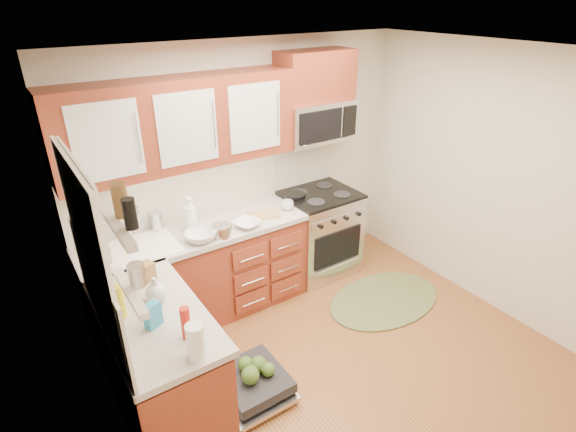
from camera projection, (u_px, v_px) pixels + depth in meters
floor at (357, 373)px, 3.75m from camera, size 3.50×3.50×0.00m
ceiling at (386, 59)px, 2.63m from camera, size 3.50×3.50×0.00m
wall_back at (248, 171)px, 4.49m from camera, size 3.50×0.04×2.50m
wall_left at (119, 339)px, 2.32m from camera, size 0.04×3.50×2.50m
wall_right at (511, 189)px, 4.07m from camera, size 0.04×3.50×2.50m
base_cabinet_back at (201, 276)px, 4.28m from camera, size 2.05×0.60×0.85m
base_cabinet_left at (160, 369)px, 3.23m from camera, size 0.60×1.25×0.85m
countertop_back at (196, 233)px, 4.06m from camera, size 2.07×0.64×0.05m
countertop_left at (153, 316)px, 3.02m from camera, size 0.64×1.27×0.05m
backsplash_back at (180, 191)px, 4.14m from camera, size 2.05×0.02×0.57m
backsplash_left at (99, 293)px, 2.74m from camera, size 0.02×1.25×0.57m
upper_cabinets at (179, 124)px, 3.72m from camera, size 2.05×0.35×0.75m
cabinet_over_mw at (315, 75)px, 4.30m from camera, size 0.76×0.35×0.47m
range at (319, 233)px, 4.94m from camera, size 0.76×0.64×0.95m
microwave at (316, 121)px, 4.48m from camera, size 0.76×0.38×0.40m
sink at (141, 261)px, 3.83m from camera, size 0.62×0.50×0.26m
dishwasher at (249, 386)px, 3.50m from camera, size 0.70×0.60×0.20m
window at (88, 247)px, 2.56m from camera, size 0.03×1.05×1.05m
window_blind at (81, 193)px, 2.43m from camera, size 0.02×0.96×0.40m
shelf_upper at (117, 227)px, 1.72m from camera, size 0.04×0.40×0.03m
shelf_lower at (129, 291)px, 1.85m from camera, size 0.04×0.40×0.03m
rug at (384, 300)px, 4.63m from camera, size 1.47×1.19×0.02m
skillet at (295, 196)px, 4.63m from camera, size 0.24×0.24×0.04m
stock_pot at (222, 231)px, 3.93m from camera, size 0.23×0.23×0.11m
cutting_board at (264, 214)px, 4.32m from camera, size 0.33×0.26×0.02m
canister at (157, 221)px, 4.03m from camera, size 0.14×0.14×0.17m
paper_towel_roll at (196, 342)px, 2.60m from camera, size 0.13×0.13×0.23m
mustard_bottle at (119, 301)px, 2.93m from camera, size 0.10×0.10×0.24m
red_bottle at (186, 323)px, 2.75m from camera, size 0.06×0.06×0.22m
wooden_box at (144, 273)px, 3.32m from camera, size 0.16×0.14×0.14m
blue_carton at (153, 315)px, 2.86m from camera, size 0.12×0.10×0.17m
bowl_a at (247, 224)px, 4.10m from camera, size 0.30×0.30×0.06m
bowl_b at (201, 236)px, 3.87m from camera, size 0.35×0.35×0.09m
cup at (287, 205)px, 4.41m from camera, size 0.15×0.15×0.10m
soap_bottle_a at (190, 214)px, 3.97m from camera, size 0.14×0.14×0.33m
soap_bottle_b at (103, 274)px, 3.27m from camera, size 0.10×0.10×0.17m
soap_bottle_c at (155, 289)px, 3.10m from camera, size 0.16×0.16×0.18m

